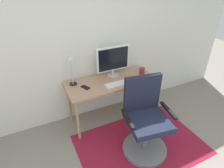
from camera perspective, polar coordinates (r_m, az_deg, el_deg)
wall_back at (r=2.75m, az=-12.34°, el=13.25°), size 6.00×0.10×2.60m
area_rug at (r=2.81m, az=8.62°, el=-17.75°), size 1.71×1.18×0.01m
desk at (r=2.84m, az=-0.39°, el=-0.39°), size 1.35×0.58×0.70m
monitor at (r=2.85m, az=0.32°, el=7.45°), size 0.52×0.18×0.47m
keyboard at (r=2.72m, az=2.24°, el=0.18°), size 0.43×0.13×0.02m
computer_mouse at (r=2.89m, az=8.34°, el=1.97°), size 0.06×0.10×0.03m
coffee_cup at (r=3.00m, az=9.15°, el=3.92°), size 0.09×0.09×0.11m
cell_phone at (r=2.65m, az=-8.13°, el=-1.01°), size 0.12×0.16×0.01m
desk_lamp at (r=2.62m, az=-12.45°, el=5.95°), size 0.11×0.11×0.45m
office_chair at (r=2.49m, az=10.11°, el=-11.90°), size 0.63×0.60×1.04m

